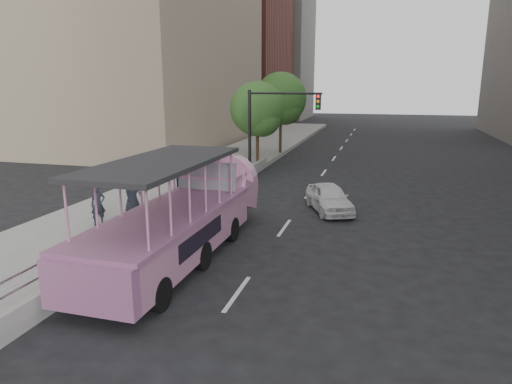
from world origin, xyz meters
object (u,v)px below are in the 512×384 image
Objects in this scene: parking_sign at (178,181)px; street_tree_near at (259,111)px; street_tree_far at (282,100)px; pedestrian_far at (132,191)px; traffic_signal at (270,120)px; duck_boat at (184,217)px; pedestrian_near at (98,205)px; car at (329,198)px.

parking_sign is 13.08m from street_tree_near.
street_tree_near is at bearing -91.91° from street_tree_far.
pedestrian_far is 0.35× the size of traffic_signal.
duck_boat reaches higher than parking_sign.
street_tree_near is (2.31, 14.34, 2.75)m from pedestrian_near.
duck_boat is 15.78m from street_tree_near.
duck_boat is 1.93× the size of traffic_signal.
parking_sign is at bearing -27.91° from pedestrian_near.
traffic_signal is 3.80m from street_tree_near.
pedestrian_far is at bearing 169.09° from parking_sign.
pedestrian_far is (0.37, 1.85, 0.14)m from pedestrian_near.
parking_sign is 0.57× the size of traffic_signal.
street_tree_far reaches higher than traffic_signal.
street_tree_near is (-1.71, 15.47, 2.58)m from duck_boat.
street_tree_far reaches higher than duck_boat.
duck_boat is 21.74m from street_tree_far.
street_tree_far reaches higher than pedestrian_far.
street_tree_near is (1.95, 12.49, 2.61)m from pedestrian_far.
car is 2.33× the size of pedestrian_near.
parking_sign is at bearing -94.79° from pedestrian_far.
duck_boat is 1.76× the size of street_tree_near.
car is 0.69× the size of traffic_signal.
duck_boat reaches higher than pedestrian_near.
car is 8.41m from pedestrian_far.
pedestrian_near is 20.75m from street_tree_far.
parking_sign is 9.73m from traffic_signal.
duck_boat is 5.53× the size of pedestrian_far.
parking_sign is at bearing -89.68° from street_tree_far.
car is at bearing 58.32° from duck_boat.
pedestrian_far is at bearing 22.47° from pedestrian_near.
traffic_signal is at bearing 102.58° from car.
street_tree_near reaches higher than traffic_signal.
traffic_signal reaches higher than pedestrian_near.
car is 1.21× the size of parking_sign.
pedestrian_near is (-4.03, 1.13, -0.16)m from duck_boat.
street_tree_near is at bearing 96.32° from duck_boat.
duck_boat is at bearing -145.27° from car.
street_tree_far is (-1.40, 9.43, 0.81)m from traffic_signal.
street_tree_far is (2.15, 18.49, 3.10)m from pedestrian_far.
duck_boat is at bearing -123.02° from pedestrian_far.
street_tree_far reaches higher than street_tree_near.
street_tree_far is at bearing 26.65° from pedestrian_near.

